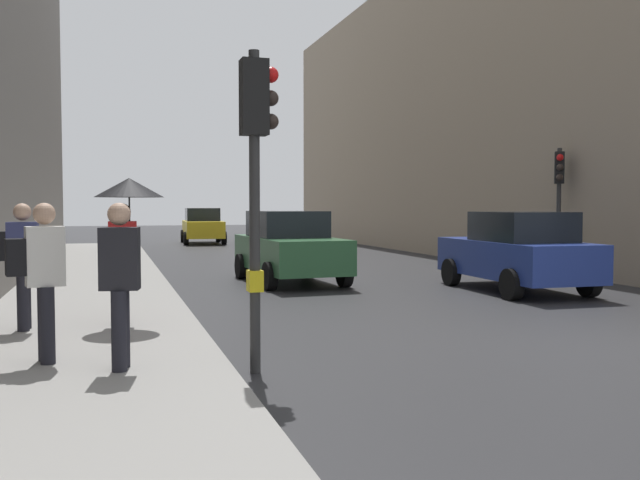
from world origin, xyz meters
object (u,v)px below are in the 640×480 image
(pedestrian_in_dark_coat, at_px, (120,278))
(car_green_estate, at_px, (289,247))
(pedestrian_with_grey_backpack, at_px, (20,258))
(pedestrian_with_umbrella, at_px, (127,210))
(pedestrian_with_black_backpack, at_px, (41,272))
(car_yellow_taxi, at_px, (203,226))
(traffic_light_mid_street, at_px, (559,188))
(traffic_light_near_left, at_px, (256,152))
(car_blue_van, at_px, (517,252))

(pedestrian_in_dark_coat, bearing_deg, car_green_estate, 65.58)
(pedestrian_with_grey_backpack, bearing_deg, car_green_estate, 49.01)
(pedestrian_with_umbrella, distance_m, pedestrian_with_black_backpack, 2.65)
(car_yellow_taxi, xyz_separation_m, pedestrian_with_grey_backpack, (-5.65, -24.74, 0.29))
(pedestrian_with_umbrella, bearing_deg, pedestrian_with_black_backpack, -112.56)
(traffic_light_mid_street, distance_m, car_green_estate, 7.37)
(traffic_light_near_left, relative_size, pedestrian_in_dark_coat, 2.05)
(traffic_light_mid_street, relative_size, car_blue_van, 0.81)
(traffic_light_mid_street, xyz_separation_m, pedestrian_with_umbrella, (-11.17, -5.46, -0.52))
(car_blue_van, bearing_deg, car_yellow_taxi, 100.91)
(traffic_light_mid_street, xyz_separation_m, car_green_estate, (-7.19, 0.72, -1.48))
(traffic_light_near_left, bearing_deg, pedestrian_with_umbrella, 115.08)
(traffic_light_mid_street, bearing_deg, pedestrian_with_grey_backpack, -156.28)
(pedestrian_with_black_backpack, relative_size, pedestrian_with_grey_backpack, 1.00)
(car_green_estate, bearing_deg, pedestrian_in_dark_coat, -114.42)
(traffic_light_mid_street, height_order, pedestrian_in_dark_coat, traffic_light_mid_street)
(car_blue_van, xyz_separation_m, pedestrian_with_grey_backpack, (-9.83, -3.07, 0.29))
(traffic_light_near_left, distance_m, traffic_light_mid_street, 12.88)
(traffic_light_near_left, xyz_separation_m, pedestrian_with_grey_backpack, (-2.80, 2.77, -1.34))
(traffic_light_mid_street, xyz_separation_m, pedestrian_with_grey_backpack, (-12.63, -5.55, -1.19))
(car_green_estate, xyz_separation_m, pedestrian_with_black_backpack, (-4.97, -8.54, 0.29))
(pedestrian_with_black_backpack, height_order, pedestrian_with_grey_backpack, same)
(pedestrian_in_dark_coat, bearing_deg, pedestrian_with_black_backpack, 145.10)
(traffic_light_mid_street, xyz_separation_m, pedestrian_with_black_backpack, (-12.16, -7.83, -1.19))
(car_blue_van, xyz_separation_m, pedestrian_with_umbrella, (-8.37, -2.98, 0.96))
(pedestrian_with_grey_backpack, bearing_deg, pedestrian_with_black_backpack, -78.25)
(pedestrian_with_umbrella, xyz_separation_m, pedestrian_with_grey_backpack, (-1.46, -0.09, -0.68))
(pedestrian_with_grey_backpack, bearing_deg, pedestrian_in_dark_coat, -65.46)
(car_yellow_taxi, height_order, pedestrian_with_grey_backpack, pedestrian_with_grey_backpack)
(car_yellow_taxi, distance_m, pedestrian_with_black_backpack, 27.51)
(traffic_light_mid_street, distance_m, car_blue_van, 4.02)
(traffic_light_mid_street, relative_size, pedestrian_with_grey_backpack, 1.93)
(car_yellow_taxi, relative_size, pedestrian_with_umbrella, 2.00)
(traffic_light_near_left, height_order, pedestrian_with_umbrella, traffic_light_near_left)
(car_green_estate, relative_size, pedestrian_with_umbrella, 2.01)
(traffic_light_near_left, bearing_deg, car_blue_van, 39.72)
(car_green_estate, bearing_deg, pedestrian_with_black_backpack, -120.20)
(car_green_estate, bearing_deg, car_yellow_taxi, 89.36)
(pedestrian_with_black_backpack, bearing_deg, car_green_estate, 59.80)
(pedestrian_in_dark_coat, bearing_deg, car_blue_van, 34.81)
(traffic_light_mid_street, height_order, pedestrian_with_black_backpack, traffic_light_mid_street)
(traffic_light_near_left, height_order, pedestrian_with_black_backpack, traffic_light_near_left)
(pedestrian_with_umbrella, height_order, pedestrian_in_dark_coat, pedestrian_with_umbrella)
(car_yellow_taxi, height_order, pedestrian_with_black_backpack, pedestrian_with_black_backpack)
(pedestrian_with_black_backpack, xyz_separation_m, pedestrian_with_grey_backpack, (-0.47, 2.28, 0.00))
(car_green_estate, relative_size, pedestrian_with_black_backpack, 2.43)
(car_blue_van, height_order, pedestrian_with_umbrella, pedestrian_with_umbrella)
(traffic_light_mid_street, bearing_deg, car_green_estate, 174.32)
(traffic_light_mid_street, xyz_separation_m, pedestrian_in_dark_coat, (-11.33, -8.40, -1.23))
(car_blue_van, bearing_deg, pedestrian_with_black_backpack, -150.25)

